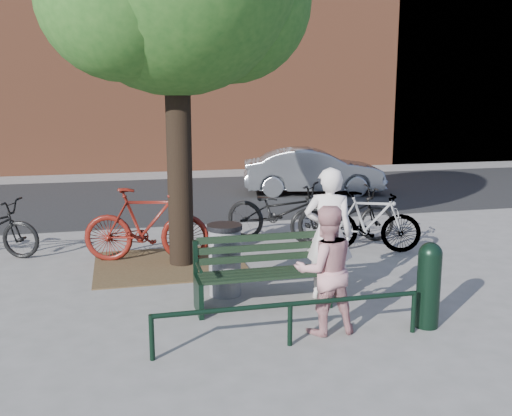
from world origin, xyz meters
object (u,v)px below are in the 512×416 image
object	(u,v)px
bollard	(429,282)
parked_car	(313,171)
park_bench	(261,270)
litter_bin	(225,259)
person_right	(325,270)
person_left	(328,234)
bicycle_c	(281,212)

from	to	relation	value
bollard	parked_car	xyz separation A→B (m)	(1.83, 9.25, 0.08)
park_bench	bollard	distance (m)	2.10
litter_bin	person_right	bearing A→B (deg)	-60.18
person_left	person_right	bearing A→B (deg)	88.01
park_bench	person_left	distance (m)	1.04
bollard	person_right	bearing A→B (deg)	173.21
person_left	person_right	size ratio (longest dim) A/B	1.19
person_right	parked_car	distance (m)	9.61
person_left	litter_bin	xyz separation A→B (m)	(-1.33, 0.45, -0.39)
person_left	bicycle_c	bearing A→B (deg)	-73.52
litter_bin	bicycle_c	size ratio (longest dim) A/B	0.45
litter_bin	parked_car	distance (m)	8.54
person_left	bicycle_c	distance (m)	3.06
litter_bin	person_left	bearing A→B (deg)	-18.64
person_left	bollard	world-z (taller)	person_left
litter_bin	bicycle_c	world-z (taller)	bicycle_c
person_left	parked_car	bearing A→B (deg)	-87.45
bollard	litter_bin	distance (m)	2.71
bollard	bicycle_c	bearing A→B (deg)	97.62
bollard	litter_bin	size ratio (longest dim) A/B	1.04
parked_car	bollard	bearing A→B (deg)	-179.53
park_bench	parked_car	distance (m)	8.84
litter_bin	bicycle_c	distance (m)	3.02
litter_bin	parked_car	bearing A→B (deg)	62.39
person_right	bicycle_c	xyz separation A→B (m)	(0.68, 4.13, -0.18)
park_bench	parked_car	bearing A→B (deg)	66.17
person_left	litter_bin	world-z (taller)	person_left
park_bench	litter_bin	bearing A→B (deg)	126.38
litter_bin	parked_car	size ratio (longest dim) A/B	0.26
litter_bin	bollard	bearing A→B (deg)	-38.36
person_left	litter_bin	size ratio (longest dim) A/B	1.81
park_bench	bollard	world-z (taller)	bollard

